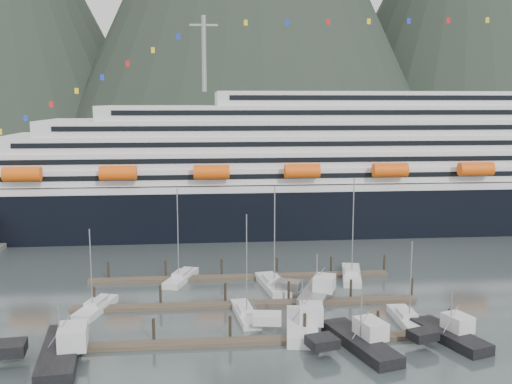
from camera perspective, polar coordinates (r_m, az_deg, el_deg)
ground at (r=82.58m, az=2.85°, el=-11.35°), size 1600.00×1600.00×0.00m
cruise_ship at (r=139.02m, az=11.91°, el=1.77°), size 210.00×30.40×50.30m
dock_near at (r=72.70m, az=0.06°, el=-13.93°), size 48.18×2.28×3.20m
dock_mid at (r=84.81m, az=-0.80°, el=-10.57°), size 48.18×2.28×3.20m
dock_far at (r=97.14m, az=-1.43°, el=-8.06°), size 48.18×2.28×3.20m
sailboat_a at (r=85.46m, az=-15.02°, el=-10.65°), size 5.02×9.47×12.05m
sailboat_c at (r=92.44m, az=1.57°, el=-8.84°), size 4.49×11.02×16.39m
sailboat_d at (r=80.58m, az=-1.02°, el=-11.54°), size 3.43×10.12×14.39m
sailboat_e at (r=96.59m, az=-7.16°, el=-8.15°), size 5.60×10.10×15.36m
sailboat_g at (r=98.48m, az=9.08°, el=-7.85°), size 5.13×11.54×16.96m
sailboat_h at (r=81.00m, az=14.16°, el=-11.71°), size 2.72×9.06×11.41m
trawler_a at (r=71.56m, az=-18.28°, el=-14.19°), size 10.50×14.48×7.80m
trawler_b at (r=75.89m, az=4.28°, el=-12.46°), size 8.91×11.67×7.32m
trawler_c at (r=72.02m, az=9.81°, el=-13.81°), size 10.10×13.47×6.64m
trawler_d at (r=76.43m, az=17.93°, el=-12.78°), size 9.02×11.28×6.41m
trawler_e at (r=88.16m, az=5.71°, el=-9.44°), size 9.68×11.61×7.19m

